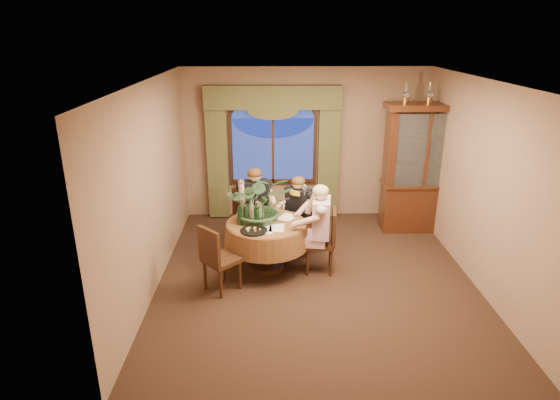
{
  "coord_description": "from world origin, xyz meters",
  "views": [
    {
      "loc": [
        -0.62,
        -6.03,
        3.41
      ],
      "look_at": [
        -0.51,
        0.29,
        1.1
      ],
      "focal_mm": 30.0,
      "sensor_mm": 36.0,
      "label": 1
    }
  ],
  "objects_px": {
    "oil_lamp_right": "(453,93)",
    "wine_bottle_4": "(246,213)",
    "person_pink": "(321,229)",
    "wine_bottle_5": "(251,208)",
    "chair_back_right": "(306,223)",
    "person_scarf": "(299,213)",
    "wine_bottle_3": "(240,214)",
    "dining_table": "(267,246)",
    "stoneware_vase": "(259,210)",
    "wine_bottle_2": "(257,213)",
    "china_cabinet": "(421,169)",
    "person_back": "(255,208)",
    "centerpiece_plant": "(261,180)",
    "oil_lamp_center": "(430,93)",
    "olive_bowl": "(271,221)",
    "oil_lamp_left": "(406,93)",
    "wine_bottle_0": "(243,210)",
    "chair_right": "(320,241)",
    "chair_front_left": "(222,258)",
    "chair_back": "(248,218)",
    "wine_bottle_1": "(251,210)"
  },
  "relations": [
    {
      "from": "oil_lamp_right",
      "to": "wine_bottle_2",
      "type": "xyz_separation_m",
      "value": [
        -3.22,
        -1.51,
        -1.51
      ]
    },
    {
      "from": "oil_lamp_left",
      "to": "wine_bottle_1",
      "type": "relative_size",
      "value": 1.03
    },
    {
      "from": "chair_back",
      "to": "wine_bottle_0",
      "type": "relative_size",
      "value": 2.91
    },
    {
      "from": "wine_bottle_5",
      "to": "olive_bowl",
      "type": "bearing_deg",
      "value": -34.06
    },
    {
      "from": "wine_bottle_4",
      "to": "oil_lamp_left",
      "type": "bearing_deg",
      "value": 29.88
    },
    {
      "from": "oil_lamp_center",
      "to": "person_pink",
      "type": "bearing_deg",
      "value": -140.5
    },
    {
      "from": "chair_right",
      "to": "chair_front_left",
      "type": "relative_size",
      "value": 1.0
    },
    {
      "from": "chair_back_right",
      "to": "wine_bottle_4",
      "type": "xyz_separation_m",
      "value": [
        -0.92,
        -0.63,
        0.44
      ]
    },
    {
      "from": "oil_lamp_center",
      "to": "chair_back_right",
      "type": "bearing_deg",
      "value": -157.31
    },
    {
      "from": "wine_bottle_4",
      "to": "oil_lamp_center",
      "type": "bearing_deg",
      "value": 26.53
    },
    {
      "from": "person_scarf",
      "to": "olive_bowl",
      "type": "relative_size",
      "value": 7.26
    },
    {
      "from": "chair_back_right",
      "to": "person_scarf",
      "type": "distance_m",
      "value": 0.2
    },
    {
      "from": "oil_lamp_right",
      "to": "wine_bottle_4",
      "type": "bearing_deg",
      "value": -156.19
    },
    {
      "from": "oil_lamp_center",
      "to": "olive_bowl",
      "type": "bearing_deg",
      "value": -150.46
    },
    {
      "from": "centerpiece_plant",
      "to": "oil_lamp_center",
      "type": "bearing_deg",
      "value": 25.77
    },
    {
      "from": "chair_back_right",
      "to": "wine_bottle_2",
      "type": "bearing_deg",
      "value": 86.73
    },
    {
      "from": "china_cabinet",
      "to": "stoneware_vase",
      "type": "height_order",
      "value": "china_cabinet"
    },
    {
      "from": "chair_right",
      "to": "centerpiece_plant",
      "type": "height_order",
      "value": "centerpiece_plant"
    },
    {
      "from": "china_cabinet",
      "to": "wine_bottle_3",
      "type": "bearing_deg",
      "value": -153.51
    },
    {
      "from": "wine_bottle_3",
      "to": "wine_bottle_5",
      "type": "xyz_separation_m",
      "value": [
        0.14,
        0.25,
        0.0
      ]
    },
    {
      "from": "china_cabinet",
      "to": "olive_bowl",
      "type": "distance_m",
      "value": 3.03
    },
    {
      "from": "chair_right",
      "to": "person_scarf",
      "type": "height_order",
      "value": "person_scarf"
    },
    {
      "from": "chair_right",
      "to": "wine_bottle_1",
      "type": "height_order",
      "value": "wine_bottle_1"
    },
    {
      "from": "stoneware_vase",
      "to": "wine_bottle_0",
      "type": "relative_size",
      "value": 0.8
    },
    {
      "from": "chair_back_right",
      "to": "wine_bottle_3",
      "type": "distance_m",
      "value": 1.28
    },
    {
      "from": "olive_bowl",
      "to": "wine_bottle_2",
      "type": "distance_m",
      "value": 0.25
    },
    {
      "from": "stoneware_vase",
      "to": "chair_back_right",
      "type": "bearing_deg",
      "value": 31.49
    },
    {
      "from": "chair_right",
      "to": "chair_front_left",
      "type": "height_order",
      "value": "same"
    },
    {
      "from": "oil_lamp_right",
      "to": "wine_bottle_2",
      "type": "distance_m",
      "value": 3.87
    },
    {
      "from": "person_scarf",
      "to": "wine_bottle_4",
      "type": "height_order",
      "value": "person_scarf"
    },
    {
      "from": "person_scarf",
      "to": "wine_bottle_5",
      "type": "distance_m",
      "value": 0.93
    },
    {
      "from": "china_cabinet",
      "to": "chair_right",
      "type": "bearing_deg",
      "value": -141.16
    },
    {
      "from": "wine_bottle_4",
      "to": "wine_bottle_5",
      "type": "relative_size",
      "value": 1.0
    },
    {
      "from": "dining_table",
      "to": "wine_bottle_2",
      "type": "bearing_deg",
      "value": -159.38
    },
    {
      "from": "oil_lamp_right",
      "to": "wine_bottle_4",
      "type": "distance_m",
      "value": 4.0
    },
    {
      "from": "person_scarf",
      "to": "olive_bowl",
      "type": "bearing_deg",
      "value": 95.05
    },
    {
      "from": "oil_lamp_right",
      "to": "wine_bottle_4",
      "type": "xyz_separation_m",
      "value": [
        -3.38,
        -1.49,
        -1.51
      ]
    },
    {
      "from": "oil_lamp_left",
      "to": "chair_back",
      "type": "distance_m",
      "value": 3.31
    },
    {
      "from": "china_cabinet",
      "to": "person_back",
      "type": "xyz_separation_m",
      "value": [
        -2.89,
        -0.68,
        -0.45
      ]
    },
    {
      "from": "person_back",
      "to": "wine_bottle_3",
      "type": "relative_size",
      "value": 4.13
    },
    {
      "from": "stoneware_vase",
      "to": "wine_bottle_0",
      "type": "xyz_separation_m",
      "value": [
        -0.24,
        -0.06,
        0.03
      ]
    },
    {
      "from": "chair_back",
      "to": "oil_lamp_center",
      "type": "bearing_deg",
      "value": 171.41
    },
    {
      "from": "person_pink",
      "to": "wine_bottle_5",
      "type": "height_order",
      "value": "person_pink"
    },
    {
      "from": "dining_table",
      "to": "wine_bottle_1",
      "type": "distance_m",
      "value": 0.59
    },
    {
      "from": "dining_table",
      "to": "centerpiece_plant",
      "type": "distance_m",
      "value": 1.0
    },
    {
      "from": "dining_table",
      "to": "stoneware_vase",
      "type": "height_order",
      "value": "stoneware_vase"
    },
    {
      "from": "stoneware_vase",
      "to": "wine_bottle_2",
      "type": "height_order",
      "value": "wine_bottle_2"
    },
    {
      "from": "dining_table",
      "to": "oil_lamp_right",
      "type": "distance_m",
      "value": 3.98
    },
    {
      "from": "oil_lamp_left",
      "to": "wine_bottle_0",
      "type": "xyz_separation_m",
      "value": [
        -2.65,
        -1.38,
        -1.51
      ]
    },
    {
      "from": "dining_table",
      "to": "centerpiece_plant",
      "type": "relative_size",
      "value": 1.18
    }
  ]
}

